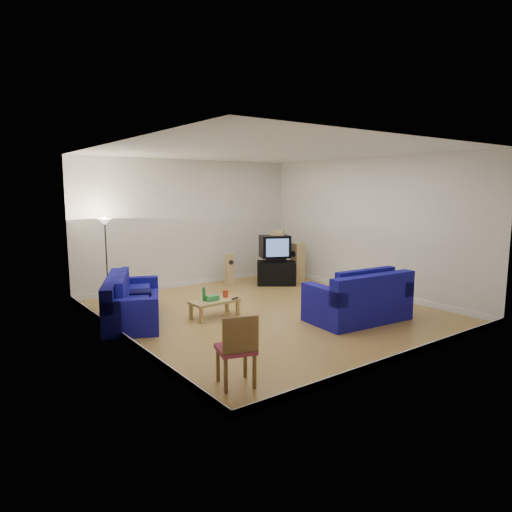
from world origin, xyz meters
TOP-DOWN VIEW (x-y plane):
  - room at (0.00, 0.00)m, footprint 6.01×6.51m
  - sofa_three_seat at (-2.49, 1.04)m, footprint 1.75×2.37m
  - sofa_loveseat at (1.02, -1.52)m, footprint 1.97×1.22m
  - coffee_table at (-1.07, 0.30)m, footprint 0.96×0.51m
  - bottle at (-1.27, 0.36)m, footprint 0.08×0.08m
  - tissue_box at (-1.12, 0.29)m, footprint 0.25×0.14m
  - red_canister at (-0.77, 0.37)m, footprint 0.13×0.13m
  - remote at (-0.70, 0.14)m, footprint 0.18×0.11m
  - tv_stand at (1.81, 1.98)m, footprint 1.12×1.03m
  - av_receiver at (1.79, 1.98)m, footprint 0.59×0.55m
  - television at (1.80, 2.03)m, footprint 0.89×0.79m
  - centre_speaker at (1.86, 2.02)m, footprint 0.34×0.40m
  - speaker_left at (0.83, 2.70)m, footprint 0.24×0.28m
  - speaker_right at (2.45, 1.87)m, footprint 0.34×0.26m
  - floor_lamp at (-2.35, 2.70)m, footprint 0.32×0.32m
  - dining_chair at (-2.47, -2.58)m, footprint 0.57×0.57m

SIDE VIEW (x-z plane):
  - coffee_table at x=-1.07m, z-range 0.12..0.46m
  - tv_stand at x=1.81m, z-range 0.00..0.60m
  - sofa_three_seat at x=-2.49m, z-range -0.11..0.73m
  - remote at x=-0.70m, z-range 0.34..0.36m
  - sofa_loveseat at x=1.02m, z-range -0.11..0.83m
  - tissue_box at x=-1.12m, z-range 0.34..0.44m
  - speaker_left at x=0.83m, z-range 0.00..0.82m
  - red_canister at x=-0.77m, z-range 0.34..0.49m
  - bottle at x=-1.27m, z-range 0.34..0.61m
  - speaker_right at x=2.45m, z-range 0.00..1.06m
  - dining_chair at x=-2.47m, z-range 0.06..1.00m
  - av_receiver at x=1.79m, z-range 0.60..0.71m
  - television at x=1.80m, z-range 0.71..1.28m
  - centre_speaker at x=1.86m, z-range 1.28..1.41m
  - floor_lamp at x=-2.35m, z-range 0.60..2.45m
  - room at x=0.00m, z-range -0.06..3.15m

